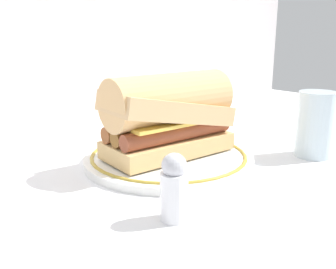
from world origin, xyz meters
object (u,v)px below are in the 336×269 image
object	(u,v)px
plate	(168,157)
butter_knife	(175,131)
sausage_sandwich	(168,114)
salt_shaker	(174,188)
drinking_glass	(315,128)

from	to	relation	value
plate	butter_knife	bearing A→B (deg)	43.57
sausage_sandwich	salt_shaker	xyz separation A→B (m)	(-0.12, -0.15, -0.04)
plate	sausage_sandwich	bearing A→B (deg)	-146.31
sausage_sandwich	drinking_glass	xyz separation A→B (m)	(0.20, -0.14, -0.03)
salt_shaker	butter_knife	size ratio (longest dim) A/B	0.62
plate	salt_shaker	size ratio (longest dim) A/B	3.44
salt_shaker	sausage_sandwich	bearing A→B (deg)	49.96
plate	sausage_sandwich	xyz separation A→B (m)	(-0.00, -0.00, 0.07)
drinking_glass	butter_knife	xyz separation A→B (m)	(-0.07, 0.26, -0.04)
plate	salt_shaker	world-z (taller)	salt_shaker
plate	drinking_glass	bearing A→B (deg)	-34.68
salt_shaker	drinking_glass	bearing A→B (deg)	1.59
drinking_glass	butter_knife	distance (m)	0.27
plate	butter_knife	size ratio (longest dim) A/B	2.14
salt_shaker	butter_knife	xyz separation A→B (m)	(0.25, 0.27, -0.03)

